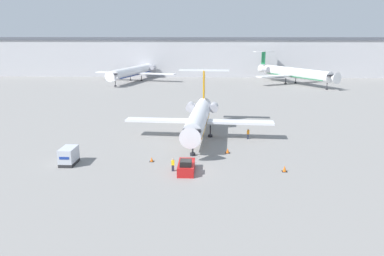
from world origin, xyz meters
The scene contains 12 objects.
ground_plane centered at (0.00, 0.00, 0.00)m, with size 600.00×600.00×0.00m, color gray.
terminal_building centered at (0.00, 120.00, 8.20)m, with size 180.00×16.80×16.35m.
airplane_main centered at (0.81, 17.37, 3.67)m, with size 25.67×26.17×10.71m.
pushback_tug centered at (-0.31, 0.47, 0.73)m, with size 2.11×4.58×1.94m.
luggage_cart centered at (-16.73, 2.84, 1.19)m, with size 1.90×3.33×2.38m.
worker_near_tug centered at (-2.09, 0.80, 0.91)m, with size 0.40×0.24×1.73m.
worker_by_wing centered at (9.32, 16.91, 0.96)m, with size 0.40×0.25×1.82m.
traffic_cone_left centered at (-5.46, 4.44, 0.30)m, with size 0.62×0.62×0.63m.
traffic_cone_right centered at (5.46, 8.84, 0.38)m, with size 0.68×0.68×0.80m.
traffic_cone_mid centered at (12.55, 1.26, 0.39)m, with size 0.66×0.66×0.82m.
airplane_parked_far_left centered at (-26.23, 97.73, 3.80)m, with size 32.28×39.48×10.73m.
airplane_parked_far_right centered at (32.93, 91.60, 4.06)m, with size 27.70×36.73×10.99m.
Camera 1 is at (2.55, -45.43, 17.47)m, focal length 35.00 mm.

